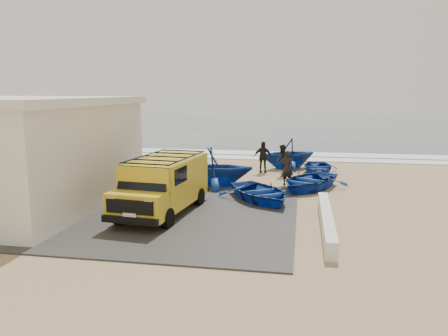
{
  "coord_description": "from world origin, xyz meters",
  "views": [
    {
      "loc": [
        4.12,
        -17.42,
        4.53
      ],
      "look_at": [
        0.77,
        1.18,
        1.2
      ],
      "focal_mm": 35.0,
      "sensor_mm": 36.0,
      "label": 1
    }
  ],
  "objects_px": {
    "boat_mid_left": "(215,167)",
    "fisherman_front": "(287,168)",
    "boat_near_right": "(308,181)",
    "boat_far_left": "(288,153)",
    "building": "(6,151)",
    "parapet": "(326,221)",
    "boat_mid_right": "(317,168)",
    "fisherman_middle": "(282,160)",
    "fisherman_back": "(263,157)",
    "van": "(164,183)",
    "boat_near_left": "(260,192)"
  },
  "relations": [
    {
      "from": "boat_near_left",
      "to": "boat_near_right",
      "type": "height_order",
      "value": "boat_near_right"
    },
    {
      "from": "boat_near_left",
      "to": "boat_mid_left",
      "type": "xyz_separation_m",
      "value": [
        -2.45,
        2.58,
        0.56
      ]
    },
    {
      "from": "boat_near_right",
      "to": "boat_far_left",
      "type": "relative_size",
      "value": 1.16
    },
    {
      "from": "boat_mid_right",
      "to": "fisherman_front",
      "type": "bearing_deg",
      "value": -115.75
    },
    {
      "from": "parapet",
      "to": "boat_mid_right",
      "type": "xyz_separation_m",
      "value": [
        0.0,
        10.02,
        0.07
      ]
    },
    {
      "from": "boat_near_left",
      "to": "boat_far_left",
      "type": "relative_size",
      "value": 1.11
    },
    {
      "from": "boat_near_left",
      "to": "fisherman_back",
      "type": "xyz_separation_m",
      "value": [
        -0.5,
        6.55,
        0.49
      ]
    },
    {
      "from": "boat_mid_left",
      "to": "boat_mid_right",
      "type": "xyz_separation_m",
      "value": [
        4.98,
        4.21,
        -0.6
      ]
    },
    {
      "from": "parapet",
      "to": "boat_near_left",
      "type": "bearing_deg",
      "value": 128.15
    },
    {
      "from": "boat_near_right",
      "to": "boat_near_left",
      "type": "bearing_deg",
      "value": -98.38
    },
    {
      "from": "boat_mid_right",
      "to": "fisherman_middle",
      "type": "height_order",
      "value": "fisherman_middle"
    },
    {
      "from": "parapet",
      "to": "boat_near_right",
      "type": "bearing_deg",
      "value": 95.21
    },
    {
      "from": "van",
      "to": "fisherman_back",
      "type": "distance_m",
      "value": 9.4
    },
    {
      "from": "building",
      "to": "parapet",
      "type": "height_order",
      "value": "building"
    },
    {
      "from": "fisherman_front",
      "to": "parapet",
      "type": "bearing_deg",
      "value": 127.58
    },
    {
      "from": "boat_mid_left",
      "to": "fisherman_back",
      "type": "relative_size",
      "value": 2.03
    },
    {
      "from": "building",
      "to": "boat_mid_left",
      "type": "xyz_separation_m",
      "value": [
        7.52,
        4.81,
        -1.21
      ]
    },
    {
      "from": "boat_mid_right",
      "to": "fisherman_front",
      "type": "relative_size",
      "value": 1.94
    },
    {
      "from": "boat_mid_left",
      "to": "boat_mid_right",
      "type": "relative_size",
      "value": 1.08
    },
    {
      "from": "parapet",
      "to": "boat_far_left",
      "type": "distance_m",
      "value": 11.63
    },
    {
      "from": "van",
      "to": "fisherman_back",
      "type": "relative_size",
      "value": 2.92
    },
    {
      "from": "building",
      "to": "fisherman_front",
      "type": "xyz_separation_m",
      "value": [
        10.95,
        5.61,
        -1.3
      ]
    },
    {
      "from": "building",
      "to": "van",
      "type": "height_order",
      "value": "building"
    },
    {
      "from": "boat_far_left",
      "to": "boat_mid_right",
      "type": "bearing_deg",
      "value": 20.65
    },
    {
      "from": "building",
      "to": "parapet",
      "type": "relative_size",
      "value": 1.57
    },
    {
      "from": "fisherman_front",
      "to": "boat_near_right",
      "type": "bearing_deg",
      "value": 169.4
    },
    {
      "from": "boat_mid_right",
      "to": "boat_far_left",
      "type": "bearing_deg",
      "value": 137.92
    },
    {
      "from": "fisherman_middle",
      "to": "boat_far_left",
      "type": "bearing_deg",
      "value": 177.54
    },
    {
      "from": "parapet",
      "to": "boat_near_right",
      "type": "relative_size",
      "value": 1.52
    },
    {
      "from": "boat_far_left",
      "to": "fisherman_middle",
      "type": "relative_size",
      "value": 2.0
    },
    {
      "from": "boat_mid_right",
      "to": "building",
      "type": "bearing_deg",
      "value": -145.51
    },
    {
      "from": "boat_near_right",
      "to": "boat_mid_left",
      "type": "xyz_separation_m",
      "value": [
        -4.44,
        -0.1,
        0.54
      ]
    },
    {
      "from": "fisherman_front",
      "to": "fisherman_middle",
      "type": "xyz_separation_m",
      "value": [
        -0.37,
        2.41,
        -0.0
      ]
    },
    {
      "from": "building",
      "to": "boat_far_left",
      "type": "relative_size",
      "value": 2.75
    },
    {
      "from": "boat_far_left",
      "to": "fisherman_front",
      "type": "bearing_deg",
      "value": -26.82
    },
    {
      "from": "fisherman_back",
      "to": "fisherman_middle",
      "type": "bearing_deg",
      "value": -46.4
    },
    {
      "from": "boat_near_left",
      "to": "boat_near_right",
      "type": "distance_m",
      "value": 3.34
    },
    {
      "from": "boat_near_left",
      "to": "boat_near_right",
      "type": "relative_size",
      "value": 0.96
    },
    {
      "from": "boat_near_right",
      "to": "boat_far_left",
      "type": "height_order",
      "value": "boat_far_left"
    },
    {
      "from": "boat_mid_right",
      "to": "fisherman_back",
      "type": "distance_m",
      "value": 3.09
    },
    {
      "from": "van",
      "to": "fisherman_back",
      "type": "xyz_separation_m",
      "value": [
        2.89,
        8.94,
        -0.27
      ]
    },
    {
      "from": "boat_near_right",
      "to": "fisherman_front",
      "type": "height_order",
      "value": "fisherman_front"
    },
    {
      "from": "building",
      "to": "boat_mid_right",
      "type": "height_order",
      "value": "building"
    },
    {
      "from": "boat_far_left",
      "to": "fisherman_back",
      "type": "height_order",
      "value": "boat_far_left"
    },
    {
      "from": "boat_mid_right",
      "to": "boat_far_left",
      "type": "distance_m",
      "value": 2.31
    },
    {
      "from": "boat_near_right",
      "to": "boat_far_left",
      "type": "distance_m",
      "value": 5.73
    },
    {
      "from": "boat_far_left",
      "to": "fisherman_middle",
      "type": "height_order",
      "value": "boat_far_left"
    },
    {
      "from": "fisherman_middle",
      "to": "fisherman_back",
      "type": "height_order",
      "value": "fisherman_back"
    },
    {
      "from": "boat_mid_right",
      "to": "fisherman_middle",
      "type": "distance_m",
      "value": 2.23
    },
    {
      "from": "boat_mid_left",
      "to": "fisherman_front",
      "type": "height_order",
      "value": "boat_mid_left"
    }
  ]
}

